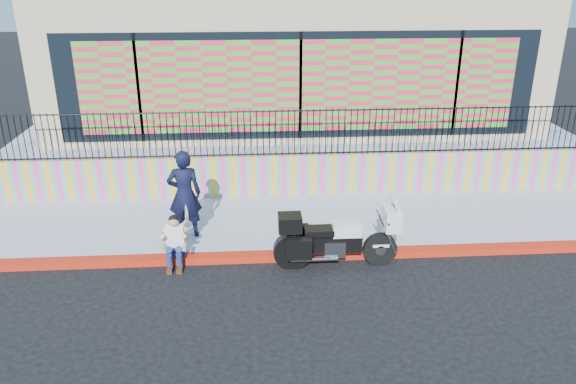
{
  "coord_description": "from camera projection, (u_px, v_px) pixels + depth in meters",
  "views": [
    {
      "loc": [
        -1.33,
        -10.51,
        5.83
      ],
      "look_at": [
        -0.53,
        1.2,
        1.05
      ],
      "focal_mm": 35.0,
      "sensor_mm": 36.0,
      "label": 1
    }
  ],
  "objects": [
    {
      "name": "metal_fence",
      "position": [
        303.0,
        132.0,
        14.3
      ],
      "size": [
        15.8,
        0.04,
        1.2
      ],
      "primitive_type": null,
      "color": "black",
      "rests_on": "mural_wall"
    },
    {
      "name": "elevated_platform",
      "position": [
        289.0,
        126.0,
        19.47
      ],
      "size": [
        16.0,
        10.0,
        1.25
      ],
      "primitive_type": "cube",
      "color": "#9298AF",
      "rests_on": "ground"
    },
    {
      "name": "seated_man",
      "position": [
        175.0,
        246.0,
        11.52
      ],
      "size": [
        0.54,
        0.71,
        1.06
      ],
      "color": "navy",
      "rests_on": "ground"
    },
    {
      "name": "red_curb",
      "position": [
        317.0,
        255.0,
        11.96
      ],
      "size": [
        16.0,
        0.3,
        0.15
      ],
      "primitive_type": "cube",
      "color": "#B3290C",
      "rests_on": "ground"
    },
    {
      "name": "police_motorcycle",
      "position": [
        335.0,
        237.0,
        11.44
      ],
      "size": [
        2.52,
        0.83,
        1.57
      ],
      "color": "black",
      "rests_on": "ground"
    },
    {
      "name": "mural_wall",
      "position": [
        303.0,
        175.0,
        14.73
      ],
      "size": [
        16.0,
        0.2,
        1.1
      ],
      "primitive_type": "cube",
      "color": "#FF4396",
      "rests_on": "sidewalk"
    },
    {
      "name": "police_officer",
      "position": [
        184.0,
        194.0,
        12.28
      ],
      "size": [
        0.78,
        0.55,
        2.01
      ],
      "primitive_type": "imported",
      "rotation": [
        0.0,
        0.0,
        3.24
      ],
      "color": "black",
      "rests_on": "sidewalk"
    },
    {
      "name": "ground",
      "position": [
        316.0,
        258.0,
        11.99
      ],
      "size": [
        90.0,
        90.0,
        0.0
      ],
      "primitive_type": "plane",
      "color": "black",
      "rests_on": "ground"
    },
    {
      "name": "storefront_building",
      "position": [
        290.0,
        49.0,
        18.28
      ],
      "size": [
        14.0,
        8.06,
        4.0
      ],
      "color": "tan",
      "rests_on": "elevated_platform"
    },
    {
      "name": "sidewalk",
      "position": [
        309.0,
        222.0,
        13.49
      ],
      "size": [
        16.0,
        3.0,
        0.15
      ],
      "primitive_type": "cube",
      "color": "#9298AF",
      "rests_on": "ground"
    }
  ]
}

